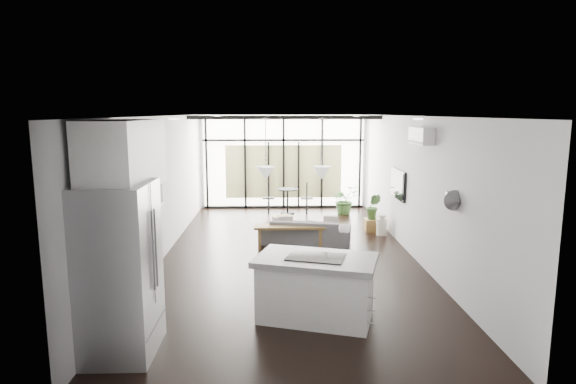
{
  "coord_description": "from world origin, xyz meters",
  "views": [
    {
      "loc": [
        -0.28,
        -9.45,
        2.87
      ],
      "look_at": [
        0.0,
        0.3,
        1.25
      ],
      "focal_mm": 30.0,
      "sensor_mm": 36.0,
      "label": 1
    }
  ],
  "objects": [
    {
      "name": "sofa",
      "position": [
        0.41,
        0.81,
        0.38
      ],
      "size": [
        2.01,
        0.94,
        0.76
      ],
      "primitive_type": "imported",
      "rotation": [
        0.0,
        0.0,
        2.94
      ],
      "color": "#49494C",
      "rests_on": "floor"
    },
    {
      "name": "neighbour_building",
      "position": [
        0.0,
        4.95,
        1.1
      ],
      "size": [
        3.5,
        0.02,
        1.6
      ],
      "primitive_type": "cube",
      "color": "beige",
      "rests_on": "ground"
    },
    {
      "name": "wall_right",
      "position": [
        2.5,
        0.0,
        1.4
      ],
      "size": [
        0.02,
        10.0,
        2.8
      ],
      "primitive_type": "cube",
      "color": "silver",
      "rests_on": "ground"
    },
    {
      "name": "island",
      "position": [
        0.29,
        -3.07,
        0.45
      ],
      "size": [
        1.85,
        1.4,
        0.89
      ],
      "primitive_type": "cube",
      "rotation": [
        0.0,
        0.0,
        -0.29
      ],
      "color": "white",
      "rests_on": "floor"
    },
    {
      "name": "skylight",
      "position": [
        0.0,
        4.0,
        2.77
      ],
      "size": [
        4.7,
        1.9,
        0.06
      ],
      "primitive_type": "cube",
      "color": "white",
      "rests_on": "ceiling"
    },
    {
      "name": "cooktop",
      "position": [
        0.29,
        -3.07,
        0.9
      ],
      "size": [
        0.9,
        0.72,
        0.01
      ],
      "primitive_type": "cube",
      "rotation": [
        0.0,
        0.0,
        -0.29
      ],
      "color": "black",
      "rests_on": "island"
    },
    {
      "name": "floor",
      "position": [
        0.0,
        0.0,
        0.0
      ],
      "size": [
        5.0,
        10.0,
        0.0
      ],
      "primitive_type": "cube",
      "color": "black",
      "rests_on": "ground"
    },
    {
      "name": "wall_left",
      "position": [
        -2.5,
        0.0,
        1.4
      ],
      "size": [
        0.02,
        10.0,
        2.8
      ],
      "primitive_type": "cube",
      "color": "silver",
      "rests_on": "ground"
    },
    {
      "name": "bistro_set",
      "position": [
        0.1,
        4.08,
        0.36
      ],
      "size": [
        1.54,
        0.68,
        0.73
      ],
      "primitive_type": "cube",
      "rotation": [
        0.0,
        0.0,
        -0.05
      ],
      "color": "black",
      "rests_on": "floor"
    },
    {
      "name": "wall_front",
      "position": [
        0.0,
        -5.0,
        1.4
      ],
      "size": [
        5.0,
        0.02,
        2.8
      ],
      "primitive_type": "cube",
      "color": "silver",
      "rests_on": "ground"
    },
    {
      "name": "console_bench",
      "position": [
        0.04,
        0.52,
        0.24
      ],
      "size": [
        1.52,
        0.38,
        0.49
      ],
      "primitive_type": "cube",
      "rotation": [
        0.0,
        0.0,
        0.0
      ],
      "color": "brown",
      "rests_on": "floor"
    },
    {
      "name": "ac_unit",
      "position": [
        2.38,
        -0.8,
        2.45
      ],
      "size": [
        0.22,
        0.9,
        0.3
      ],
      "primitive_type": "cube",
      "color": "white",
      "rests_on": "wall_right"
    },
    {
      "name": "upper_cabinets",
      "position": [
        -2.12,
        -3.5,
        2.35
      ],
      "size": [
        0.62,
        1.75,
        0.86
      ],
      "primitive_type": "cube",
      "color": "white",
      "rests_on": "wall_left"
    },
    {
      "name": "pendant_right",
      "position": [
        0.4,
        -2.65,
        2.02
      ],
      "size": [
        0.26,
        0.26,
        0.18
      ],
      "primitive_type": "cone",
      "color": "white",
      "rests_on": "ceiling"
    },
    {
      "name": "pouf",
      "position": [
        -0.09,
        1.91,
        0.2
      ],
      "size": [
        0.61,
        0.61,
        0.4
      ],
      "primitive_type": "cylinder",
      "rotation": [
        0.0,
        0.0,
        -0.25
      ],
      "color": "beige",
      "rests_on": "floor"
    },
    {
      "name": "wall_back",
      "position": [
        0.0,
        5.0,
        1.4
      ],
      "size": [
        5.0,
        0.02,
        2.8
      ],
      "primitive_type": "cube",
      "color": "silver",
      "rests_on": "ground"
    },
    {
      "name": "appliance_column",
      "position": [
        -2.2,
        -3.05,
        1.08
      ],
      "size": [
        0.56,
        0.58,
        2.15
      ],
      "primitive_type": "cube",
      "color": "white",
      "rests_on": "floor"
    },
    {
      "name": "plant_crate",
      "position": [
        2.12,
        1.91,
        0.44
      ],
      "size": [
        0.53,
        0.71,
        0.28
      ],
      "primitive_type": "imported",
      "rotation": [
        0.0,
        0.0,
        -0.33
      ],
      "color": "#375F2A",
      "rests_on": "crate"
    },
    {
      "name": "framed_art",
      "position": [
        -2.47,
        -0.5,
        1.55
      ],
      "size": [
        0.04,
        0.7,
        0.9
      ],
      "primitive_type": "cube",
      "color": "black",
      "rests_on": "wall_left"
    },
    {
      "name": "milk_can",
      "position": [
        2.25,
        1.54,
        0.25
      ],
      "size": [
        0.28,
        0.28,
        0.49
      ],
      "primitive_type": "cylinder",
      "rotation": [
        0.0,
        0.0,
        -0.12
      ],
      "color": "silver",
      "rests_on": "floor"
    },
    {
      "name": "pendant_left",
      "position": [
        -0.4,
        -2.65,
        2.02
      ],
      "size": [
        0.26,
        0.26,
        0.18
      ],
      "primitive_type": "cone",
      "color": "white",
      "rests_on": "ceiling"
    },
    {
      "name": "crate",
      "position": [
        2.12,
        1.91,
        0.15
      ],
      "size": [
        0.4,
        0.4,
        0.3
      ],
      "primitive_type": "cube",
      "rotation": [
        0.0,
        0.0,
        -0.0
      ],
      "color": "brown",
      "rests_on": "floor"
    },
    {
      "name": "tv",
      "position": [
        2.46,
        1.0,
        1.3
      ],
      "size": [
        0.05,
        1.1,
        0.65
      ],
      "primitive_type": "cube",
      "color": "black",
      "rests_on": "wall_right"
    },
    {
      "name": "glazing",
      "position": [
        0.0,
        4.88,
        1.4
      ],
      "size": [
        5.0,
        0.2,
        2.8
      ],
      "primitive_type": "cube",
      "color": "black",
      "rests_on": "ground"
    },
    {
      "name": "plant_tall",
      "position": [
        1.72,
        3.96,
        0.32
      ],
      "size": [
        1.04,
        1.07,
        0.64
      ],
      "primitive_type": "imported",
      "rotation": [
        0.0,
        0.0,
        0.48
      ],
      "color": "#375F2A",
      "rests_on": "floor"
    },
    {
      "name": "fridge",
      "position": [
        -2.12,
        -3.95,
        1.03
      ],
      "size": [
        0.8,
        1.0,
        2.07
      ],
      "primitive_type": "cube",
      "color": "#939398",
      "rests_on": "floor"
    },
    {
      "name": "ceiling",
      "position": [
        0.0,
        0.0,
        2.8
      ],
      "size": [
        5.0,
        10.0,
        0.0
      ],
      "primitive_type": "cube",
      "color": "white",
      "rests_on": "ground"
    }
  ]
}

